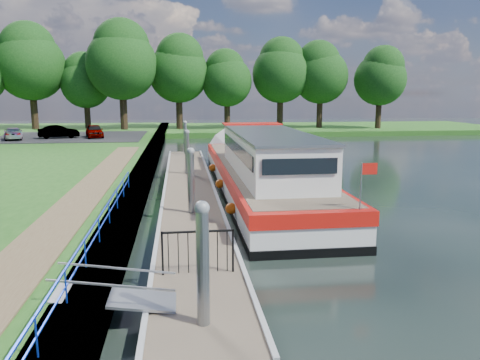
{
  "coord_description": "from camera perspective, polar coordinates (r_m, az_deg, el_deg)",
  "views": [
    {
      "loc": [
        -0.39,
        -9.27,
        4.98
      ],
      "look_at": [
        2.06,
        9.82,
        1.4
      ],
      "focal_mm": 35.0,
      "sensor_mm": 36.0,
      "label": 1
    }
  ],
  "objects": [
    {
      "name": "bank_edge",
      "position": [
        24.79,
        -12.19,
        -0.37
      ],
      "size": [
        1.1,
        90.0,
        0.78
      ],
      "primitive_type": "cube",
      "color": "#473D2D",
      "rests_on": "ground"
    },
    {
      "name": "barge",
      "position": [
        24.27,
        2.22,
        1.31
      ],
      "size": [
        4.36,
        21.15,
        4.78
      ],
      "color": "black",
      "rests_on": "ground"
    },
    {
      "name": "ground",
      "position": [
        10.53,
        -4.56,
        -17.73
      ],
      "size": [
        160.0,
        160.0,
        0.0
      ],
      "primitive_type": "plane",
      "color": "black",
      "rests_on": "ground"
    },
    {
      "name": "car_c",
      "position": [
        47.24,
        -25.92,
        5.11
      ],
      "size": [
        2.6,
        4.03,
        1.09
      ],
      "primitive_type": "imported",
      "rotation": [
        0.0,
        0.0,
        3.45
      ],
      "color": "#999999",
      "rests_on": "carpark"
    },
    {
      "name": "car_b",
      "position": [
        47.0,
        -21.22,
        5.51
      ],
      "size": [
        3.86,
        2.19,
        1.2
      ],
      "primitive_type": "imported",
      "rotation": [
        0.0,
        0.0,
        1.84
      ],
      "color": "#999999",
      "rests_on": "carpark"
    },
    {
      "name": "carpark",
      "position": [
        48.62,
        -19.97,
        4.98
      ],
      "size": [
        14.0,
        12.0,
        0.06
      ],
      "primitive_type": "cube",
      "color": "black",
      "rests_on": "riverbank"
    },
    {
      "name": "gangway",
      "position": [
        10.79,
        -14.89,
        -13.63
      ],
      "size": [
        2.58,
        1.0,
        0.92
      ],
      "color": "#A5A8AD",
      "rests_on": "ground"
    },
    {
      "name": "pontoon",
      "position": [
        22.78,
        -6.18,
        -1.68
      ],
      "size": [
        2.5,
        30.0,
        0.56
      ],
      "color": "brown",
      "rests_on": "ground"
    },
    {
      "name": "horizon_trees",
      "position": [
        58.04,
        -8.75,
        13.35
      ],
      "size": [
        54.38,
        10.03,
        12.87
      ],
      "color": "#332316",
      "rests_on": "ground"
    },
    {
      "name": "gate_panel",
      "position": [
        12.1,
        -5.16,
        -7.97
      ],
      "size": [
        1.85,
        0.05,
        1.15
      ],
      "color": "black",
      "rests_on": "ground"
    },
    {
      "name": "far_bank",
      "position": [
        62.68,
        4.13,
        6.23
      ],
      "size": [
        60.0,
        18.0,
        0.6
      ],
      "primitive_type": "cube",
      "color": "#205117",
      "rests_on": "ground"
    },
    {
      "name": "car_a",
      "position": [
        46.68,
        -17.33,
        5.74
      ],
      "size": [
        2.31,
        3.9,
        1.24
      ],
      "primitive_type": "imported",
      "rotation": [
        0.0,
        0.0,
        0.25
      ],
      "color": "#999999",
      "rests_on": "carpark"
    },
    {
      "name": "footpath",
      "position": [
        18.21,
        -19.87,
        -3.37
      ],
      "size": [
        1.6,
        40.0,
        0.05
      ],
      "primitive_type": "cube",
      "color": "brown",
      "rests_on": "riverbank"
    },
    {
      "name": "blue_fence",
      "position": [
        13.02,
        -17.57,
        -6.33
      ],
      "size": [
        0.04,
        18.04,
        0.72
      ],
      "color": "#0C2DBF",
      "rests_on": "riverbank"
    },
    {
      "name": "mooring_piles",
      "position": [
        22.57,
        -6.23,
        1.04
      ],
      "size": [
        0.3,
        27.3,
        3.55
      ],
      "color": "gray",
      "rests_on": "ground"
    }
  ]
}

